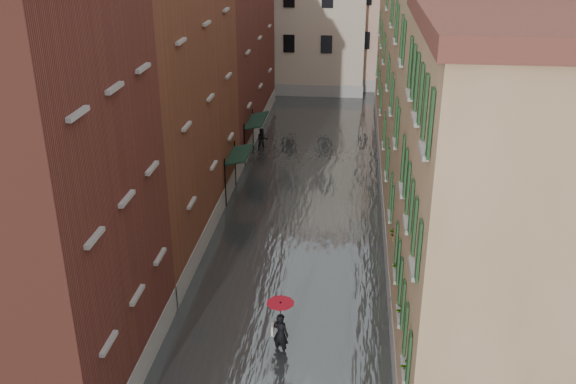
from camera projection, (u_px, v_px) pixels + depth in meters
The scene contains 15 objects.
ground at pixel (275, 353), 22.21m from camera, with size 120.00×120.00×0.00m, color #5E5E60.
floodwater at pixel (305, 199), 34.04m from camera, with size 10.00×60.00×0.20m, color #484F50.
building_left_near at pixel (24, 197), 18.48m from camera, with size 6.00×8.00×13.00m, color brown.
building_left_mid at pixel (143, 103), 28.62m from camera, with size 6.00×14.00×12.50m, color brown.
building_left_far at pixel (213, 30), 42.00m from camera, with size 6.00×16.00×14.00m, color brown.
building_right_near at pixel (519, 244), 17.43m from camera, with size 6.00×8.00×11.50m, color olive.
building_right_mid at pixel (464, 107), 27.17m from camera, with size 6.00×14.00×13.00m, color #9C8A5E.
building_right_far at pixel (428, 54), 41.15m from camera, with size 6.00×16.00×11.50m, color olive.
building_end_cream at pixel (295, 10), 54.59m from camera, with size 12.00×9.00×13.00m, color #B6A490.
building_end_pink at pixel (400, 14), 55.75m from camera, with size 10.00×9.00×12.00m, color tan.
awning_near at pixel (239, 156), 33.29m from camera, with size 1.09×2.84×2.80m.
awning_far at pixel (256, 121), 38.78m from camera, with size 1.09×3.25×2.80m.
window_planters at pixel (403, 282), 19.87m from camera, with size 0.59×8.53×0.84m.
pedestrian_main at pixel (280, 323), 21.72m from camera, with size 0.96×0.96×2.06m.
pedestrian_far at pixel (262, 140), 40.81m from camera, with size 0.75×0.59×1.55m, color black.
Camera 1 is at (2.35, -18.01, 13.98)m, focal length 40.00 mm.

